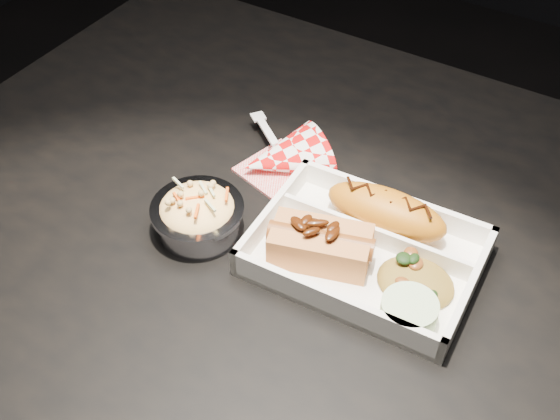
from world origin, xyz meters
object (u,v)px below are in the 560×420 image
at_px(food_tray, 365,255).
at_px(dining_table, 349,282).
at_px(hotdog, 321,243).
at_px(foil_coleslaw_cup, 198,213).
at_px(fried_pastry, 386,211).
at_px(napkin_fork, 283,158).

bearing_deg(food_tray, dining_table, 130.83).
height_order(food_tray, hotdog, hotdog).
height_order(food_tray, foil_coleslaw_cup, foil_coleslaw_cup).
bearing_deg(fried_pastry, dining_table, -138.42).
distance_m(hotdog, foil_coleslaw_cup, 0.15).
distance_m(dining_table, hotdog, 0.14).
bearing_deg(foil_coleslaw_cup, fried_pastry, 31.11).
height_order(fried_pastry, napkin_fork, napkin_fork).
xyz_separation_m(dining_table, napkin_fork, (-0.14, 0.06, 0.11)).
relative_size(dining_table, fried_pastry, 8.09).
height_order(dining_table, foil_coleslaw_cup, foil_coleslaw_cup).
bearing_deg(fried_pastry, hotdog, -116.11).
distance_m(dining_table, napkin_fork, 0.18).
xyz_separation_m(fried_pastry, hotdog, (-0.04, -0.08, 0.00)).
bearing_deg(food_tray, hotdog, -149.23).
relative_size(food_tray, fried_pastry, 1.74).
height_order(dining_table, napkin_fork, napkin_fork).
xyz_separation_m(food_tray, napkin_fork, (-0.16, 0.09, 0.01)).
distance_m(dining_table, foil_coleslaw_cup, 0.22).
xyz_separation_m(dining_table, hotdog, (-0.01, -0.06, 0.12)).
relative_size(food_tray, foil_coleslaw_cup, 2.34).
xyz_separation_m(dining_table, food_tray, (0.03, -0.03, 0.10)).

